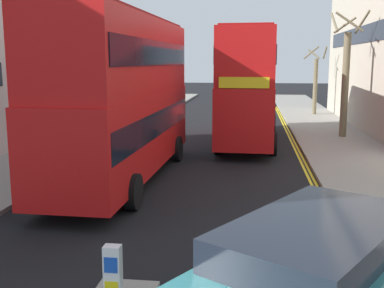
# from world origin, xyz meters

# --- Properties ---
(sidewalk_right) EXTENTS (4.00, 80.00, 0.14)m
(sidewalk_right) POSITION_xyz_m (6.50, 16.00, 0.07)
(sidewalk_right) COLOR gray
(sidewalk_right) RESTS_ON ground
(sidewalk_left) EXTENTS (4.00, 80.00, 0.14)m
(sidewalk_left) POSITION_xyz_m (-6.50, 16.00, 0.07)
(sidewalk_left) COLOR gray
(sidewalk_left) RESTS_ON ground
(kerb_line_outer) EXTENTS (0.10, 56.00, 0.01)m
(kerb_line_outer) POSITION_xyz_m (4.40, 14.00, 0.00)
(kerb_line_outer) COLOR yellow
(kerb_line_outer) RESTS_ON ground
(kerb_line_inner) EXTENTS (0.10, 56.00, 0.01)m
(kerb_line_inner) POSITION_xyz_m (4.24, 14.00, 0.00)
(kerb_line_inner) COLOR yellow
(kerb_line_inner) RESTS_ON ground
(keep_left_bollard) EXTENTS (0.36, 0.28, 1.11)m
(keep_left_bollard) POSITION_xyz_m (0.00, 4.80, 0.61)
(keep_left_bollard) COLOR silver
(keep_left_bollard) RESTS_ON traffic_island
(double_decker_bus_away) EXTENTS (3.00, 10.86, 5.64)m
(double_decker_bus_away) POSITION_xyz_m (-2.23, 13.71, 3.03)
(double_decker_bus_away) COLOR red
(double_decker_bus_away) RESTS_ON ground
(double_decker_bus_oncoming) EXTENTS (3.07, 10.88, 5.64)m
(double_decker_bus_oncoming) POSITION_xyz_m (2.02, 22.16, 3.03)
(double_decker_bus_oncoming) COLOR red
(double_decker_bus_oncoming) RESTS_ON ground
(street_tree_mid) EXTENTS (1.80, 1.76, 6.54)m
(street_tree_mid) POSITION_xyz_m (7.03, 23.76, 3.23)
(street_tree_mid) COLOR #6B6047
(street_tree_mid) RESTS_ON sidewalk_right
(street_tree_far) EXTENTS (1.64, 1.65, 5.14)m
(street_tree_far) POSITION_xyz_m (6.89, 34.74, 2.54)
(street_tree_far) COLOR #6B6047
(street_tree_far) RESTS_ON sidewalk_right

